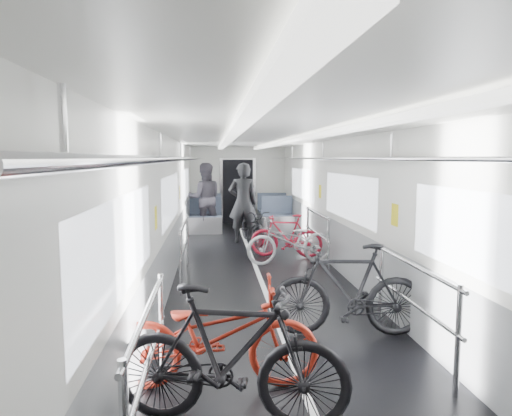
{
  "coord_description": "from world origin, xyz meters",
  "views": [
    {
      "loc": [
        -0.79,
        -7.46,
        2.06
      ],
      "look_at": [
        0.0,
        0.88,
        1.14
      ],
      "focal_mm": 32.0,
      "sensor_mm": 36.0,
      "label": 1
    }
  ],
  "objects_px": {
    "bike_left_mid": "(230,356)",
    "bike_right_far": "(286,236)",
    "bike_left_near": "(215,335)",
    "person_seated": "(205,198)",
    "bike_right_near": "(348,290)",
    "person_standing": "(243,203)",
    "bike_right_mid": "(290,241)",
    "bike_aisle": "(253,226)"
  },
  "relations": [
    {
      "from": "bike_left_mid",
      "to": "bike_right_far",
      "type": "relative_size",
      "value": 1.23
    },
    {
      "from": "bike_left_near",
      "to": "person_seated",
      "type": "distance_m",
      "value": 8.56
    },
    {
      "from": "bike_right_near",
      "to": "bike_left_mid",
      "type": "bearing_deg",
      "value": -33.53
    },
    {
      "from": "bike_left_mid",
      "to": "bike_right_near",
      "type": "height_order",
      "value": "bike_left_mid"
    },
    {
      "from": "bike_left_near",
      "to": "person_standing",
      "type": "bearing_deg",
      "value": -2.73
    },
    {
      "from": "person_standing",
      "to": "bike_left_mid",
      "type": "bearing_deg",
      "value": 89.49
    },
    {
      "from": "bike_right_near",
      "to": "bike_right_far",
      "type": "xyz_separation_m",
      "value": [
        -0.03,
        4.24,
        -0.09
      ]
    },
    {
      "from": "person_standing",
      "to": "bike_left_near",
      "type": "bearing_deg",
      "value": 88.22
    },
    {
      "from": "bike_left_mid",
      "to": "bike_right_mid",
      "type": "relative_size",
      "value": 1.07
    },
    {
      "from": "bike_right_far",
      "to": "bike_aisle",
      "type": "relative_size",
      "value": 0.97
    },
    {
      "from": "bike_right_mid",
      "to": "person_standing",
      "type": "relative_size",
      "value": 0.89
    },
    {
      "from": "bike_right_mid",
      "to": "bike_right_far",
      "type": "xyz_separation_m",
      "value": [
        0.02,
        0.6,
        -0.0
      ]
    },
    {
      "from": "bike_right_far",
      "to": "person_seated",
      "type": "bearing_deg",
      "value": -137.55
    },
    {
      "from": "bike_right_far",
      "to": "person_seated",
      "type": "distance_m",
      "value": 3.71
    },
    {
      "from": "bike_left_mid",
      "to": "bike_right_near",
      "type": "xyz_separation_m",
      "value": [
        1.43,
        1.67,
        -0.01
      ]
    },
    {
      "from": "bike_left_near",
      "to": "bike_aisle",
      "type": "height_order",
      "value": "bike_left_near"
    },
    {
      "from": "person_seated",
      "to": "bike_right_mid",
      "type": "bearing_deg",
      "value": 109.42
    },
    {
      "from": "bike_left_near",
      "to": "bike_right_far",
      "type": "xyz_separation_m",
      "value": [
        1.5,
        5.31,
        -0.04
      ]
    },
    {
      "from": "bike_right_near",
      "to": "bike_aisle",
      "type": "bearing_deg",
      "value": -167.26
    },
    {
      "from": "bike_left_near",
      "to": "bike_aisle",
      "type": "xyz_separation_m",
      "value": [
        0.95,
        6.96,
        -0.08
      ]
    },
    {
      "from": "bike_aisle",
      "to": "person_standing",
      "type": "distance_m",
      "value": 0.62
    },
    {
      "from": "bike_left_mid",
      "to": "bike_left_near",
      "type": "bearing_deg",
      "value": 23.39
    },
    {
      "from": "bike_left_near",
      "to": "bike_right_near",
      "type": "bearing_deg",
      "value": -52.11
    },
    {
      "from": "bike_left_near",
      "to": "person_standing",
      "type": "xyz_separation_m",
      "value": [
        0.72,
        7.06,
        0.48
      ]
    },
    {
      "from": "bike_right_far",
      "to": "bike_left_mid",
      "type": "bearing_deg",
      "value": 1.01
    },
    {
      "from": "person_seated",
      "to": "bike_left_near",
      "type": "bearing_deg",
      "value": 86.91
    },
    {
      "from": "person_standing",
      "to": "person_seated",
      "type": "distance_m",
      "value": 1.76
    },
    {
      "from": "person_seated",
      "to": "bike_right_far",
      "type": "bearing_deg",
      "value": 113.54
    },
    {
      "from": "bike_right_far",
      "to": "bike_right_near",
      "type": "bearing_deg",
      "value": 14.75
    },
    {
      "from": "bike_left_mid",
      "to": "person_standing",
      "type": "relative_size",
      "value": 0.95
    },
    {
      "from": "bike_right_near",
      "to": "person_standing",
      "type": "bearing_deg",
      "value": -165.21
    },
    {
      "from": "bike_right_far",
      "to": "person_seated",
      "type": "relative_size",
      "value": 0.78
    },
    {
      "from": "bike_right_near",
      "to": "person_seated",
      "type": "relative_size",
      "value": 0.94
    },
    {
      "from": "bike_left_near",
      "to": "bike_aisle",
      "type": "bearing_deg",
      "value": -4.67
    },
    {
      "from": "bike_right_mid",
      "to": "bike_right_far",
      "type": "distance_m",
      "value": 0.6
    },
    {
      "from": "bike_left_near",
      "to": "bike_right_mid",
      "type": "relative_size",
      "value": 1.07
    },
    {
      "from": "person_standing",
      "to": "person_seated",
      "type": "relative_size",
      "value": 1.01
    },
    {
      "from": "bike_aisle",
      "to": "person_seated",
      "type": "distance_m",
      "value": 2.05
    },
    {
      "from": "bike_right_near",
      "to": "bike_right_mid",
      "type": "distance_m",
      "value": 3.64
    },
    {
      "from": "bike_right_near",
      "to": "bike_right_mid",
      "type": "relative_size",
      "value": 1.04
    },
    {
      "from": "bike_right_mid",
      "to": "bike_left_mid",
      "type": "bearing_deg",
      "value": -24.27
    },
    {
      "from": "bike_left_near",
      "to": "bike_left_mid",
      "type": "xyz_separation_m",
      "value": [
        0.11,
        -0.6,
        0.07
      ]
    }
  ]
}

